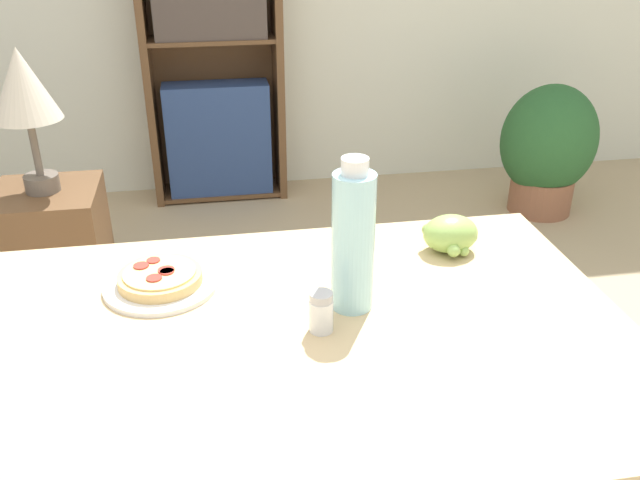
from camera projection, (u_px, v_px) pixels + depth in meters
name	position (u px, v px, depth m)	size (l,w,h in m)	color
dining_table	(264.00, 384.00, 1.18)	(1.27, 0.78, 0.74)	#D1B27F
pizza_on_plate	(160.00, 280.00, 1.26)	(0.21, 0.21, 0.04)	white
grape_bunch	(450.00, 234.00, 1.38)	(0.11, 0.10, 0.08)	#93BC5B
drink_bottle	(353.00, 240.00, 1.16)	(0.07, 0.07, 0.28)	#A3DBEA
salt_shaker	(321.00, 312.00, 1.13)	(0.04, 0.04, 0.07)	white
bookshelf	(213.00, 54.00, 3.24)	(0.66, 0.25, 1.59)	brown
side_table	(58.00, 262.00, 2.35)	(0.34, 0.34, 0.54)	brown
table_lamp	(24.00, 91.00, 2.07)	(0.21, 0.21, 0.47)	#665B51
potted_plant_floor	(548.00, 148.00, 3.24)	(0.46, 0.39, 0.63)	#8E5B42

